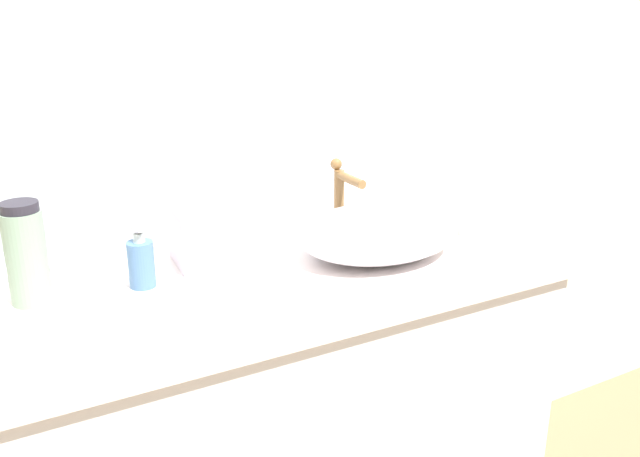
{
  "coord_description": "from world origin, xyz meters",
  "views": [
    {
      "loc": [
        -0.43,
        -0.79,
        1.45
      ],
      "look_at": [
        0.21,
        0.38,
        0.99
      ],
      "focal_mm": 37.31,
      "sensor_mm": 36.0,
      "label": 1
    }
  ],
  "objects_px": {
    "tissue_box": "(208,231)",
    "lotion_bottle": "(26,254)",
    "soap_dispenser": "(141,259)",
    "candle_jar": "(471,229)",
    "sink_basin": "(379,232)"
  },
  "relations": [
    {
      "from": "soap_dispenser",
      "to": "lotion_bottle",
      "type": "bearing_deg",
      "value": 172.13
    },
    {
      "from": "tissue_box",
      "to": "candle_jar",
      "type": "height_order",
      "value": "tissue_box"
    },
    {
      "from": "lotion_bottle",
      "to": "candle_jar",
      "type": "height_order",
      "value": "lotion_bottle"
    },
    {
      "from": "sink_basin",
      "to": "soap_dispenser",
      "type": "bearing_deg",
      "value": 171.11
    },
    {
      "from": "sink_basin",
      "to": "soap_dispenser",
      "type": "distance_m",
      "value": 0.51
    },
    {
      "from": "soap_dispenser",
      "to": "candle_jar",
      "type": "height_order",
      "value": "soap_dispenser"
    },
    {
      "from": "sink_basin",
      "to": "lotion_bottle",
      "type": "bearing_deg",
      "value": 171.4
    },
    {
      "from": "lotion_bottle",
      "to": "tissue_box",
      "type": "relative_size",
      "value": 1.18
    },
    {
      "from": "tissue_box",
      "to": "lotion_bottle",
      "type": "bearing_deg",
      "value": -174.79
    },
    {
      "from": "soap_dispenser",
      "to": "lotion_bottle",
      "type": "height_order",
      "value": "lotion_bottle"
    },
    {
      "from": "sink_basin",
      "to": "soap_dispenser",
      "type": "height_order",
      "value": "soap_dispenser"
    },
    {
      "from": "sink_basin",
      "to": "lotion_bottle",
      "type": "xyz_separation_m",
      "value": [
        -0.71,
        0.11,
        0.04
      ]
    },
    {
      "from": "lotion_bottle",
      "to": "sink_basin",
      "type": "bearing_deg",
      "value": -8.6
    },
    {
      "from": "tissue_box",
      "to": "candle_jar",
      "type": "xyz_separation_m",
      "value": [
        0.62,
        -0.14,
        -0.06
      ]
    },
    {
      "from": "candle_jar",
      "to": "soap_dispenser",
      "type": "bearing_deg",
      "value": 174.55
    }
  ]
}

